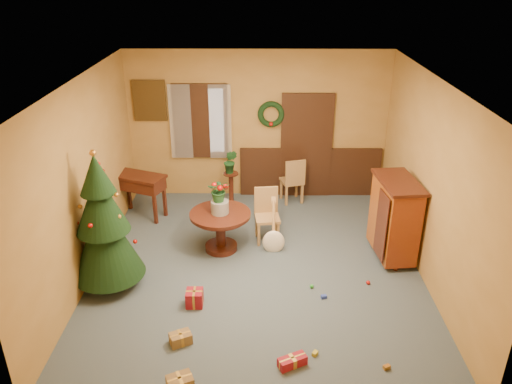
{
  "coord_description": "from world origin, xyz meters",
  "views": [
    {
      "loc": [
        0.04,
        -6.54,
        4.36
      ],
      "look_at": [
        -0.02,
        0.4,
        1.13
      ],
      "focal_mm": 35.0,
      "sensor_mm": 36.0,
      "label": 1
    }
  ],
  "objects_px": {
    "dining_table": "(220,224)",
    "christmas_tree": "(103,224)",
    "sideboard": "(394,217)",
    "chair_near": "(267,213)",
    "writing_desk": "(140,185)"
  },
  "relations": [
    {
      "from": "christmas_tree",
      "to": "dining_table",
      "type": "bearing_deg",
      "value": 32.56
    },
    {
      "from": "dining_table",
      "to": "chair_near",
      "type": "relative_size",
      "value": 1.07
    },
    {
      "from": "writing_desk",
      "to": "sideboard",
      "type": "bearing_deg",
      "value": -17.64
    },
    {
      "from": "chair_near",
      "to": "sideboard",
      "type": "distance_m",
      "value": 2.08
    },
    {
      "from": "chair_near",
      "to": "writing_desk",
      "type": "relative_size",
      "value": 0.89
    },
    {
      "from": "dining_table",
      "to": "sideboard",
      "type": "bearing_deg",
      "value": -3.77
    },
    {
      "from": "chair_near",
      "to": "sideboard",
      "type": "bearing_deg",
      "value": -15.52
    },
    {
      "from": "chair_near",
      "to": "writing_desk",
      "type": "xyz_separation_m",
      "value": [
        -2.31,
        0.82,
        0.13
      ]
    },
    {
      "from": "dining_table",
      "to": "christmas_tree",
      "type": "distance_m",
      "value": 1.92
    },
    {
      "from": "dining_table",
      "to": "chair_near",
      "type": "xyz_separation_m",
      "value": [
        0.76,
        0.37,
        0.02
      ]
    },
    {
      "from": "chair_near",
      "to": "sideboard",
      "type": "xyz_separation_m",
      "value": [
        1.99,
        -0.55,
        0.22
      ]
    },
    {
      "from": "writing_desk",
      "to": "chair_near",
      "type": "bearing_deg",
      "value": -19.44
    },
    {
      "from": "dining_table",
      "to": "sideboard",
      "type": "height_order",
      "value": "sideboard"
    },
    {
      "from": "sideboard",
      "to": "dining_table",
      "type": "bearing_deg",
      "value": 176.23
    },
    {
      "from": "dining_table",
      "to": "christmas_tree",
      "type": "relative_size",
      "value": 0.47
    }
  ]
}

